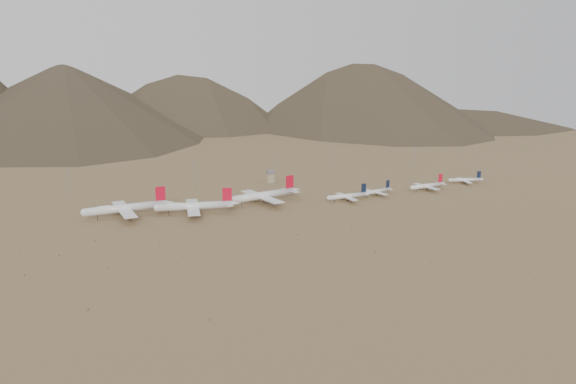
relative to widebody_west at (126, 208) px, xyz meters
name	(u,v)px	position (x,y,z in m)	size (l,w,h in m)	color
ground	(288,214)	(118.97, -39.81, -7.39)	(3000.00, 3000.00, 0.00)	#94714C
mountain_ridge	(132,47)	(118.97, 860.19, 142.61)	(4400.00, 1000.00, 300.00)	#4A3F2C
widebody_west	(126,208)	(0.00, 0.00, 0.00)	(72.13, 55.64, 21.43)	white
widebody_centre	(195,206)	(50.98, -12.25, -0.41)	(67.50, 52.77, 20.23)	white
widebody_east	(263,195)	(112.89, 0.03, -0.05)	(70.67, 55.50, 21.29)	white
narrowbody_a	(348,196)	(183.87, -19.08, -2.81)	(42.77, 30.56, 14.11)	white
narrowbody_b	(377,191)	(217.33, -11.17, -3.34)	(37.05, 27.33, 12.47)	white
narrowbody_c	(428,186)	(272.42, -10.69, -2.78)	(42.96, 31.10, 14.20)	white
narrowbody_d	(466,180)	(325.34, 0.16, -3.41)	(36.30, 26.81, 12.25)	white
control_tower	(270,177)	(148.97, 80.19, -2.07)	(8.00, 8.00, 12.00)	gray
mast_far_west	(69,183)	(-38.47, 78.40, 6.82)	(2.00, 0.60, 25.70)	gray
mast_west	(194,174)	(72.51, 81.44, 6.82)	(2.00, 0.60, 25.70)	gray
mast_centre	(275,169)	(151.60, 74.70, 6.82)	(2.00, 0.60, 25.70)	gray
mast_east	(328,159)	(225.52, 105.21, 6.82)	(2.00, 0.60, 25.70)	gray
mast_far_east	(415,157)	(322.10, 83.18, 6.82)	(2.00, 0.60, 25.70)	gray
desert_scrub	(270,249)	(76.45, -114.38, -7.06)	(437.02, 163.76, 0.89)	brown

